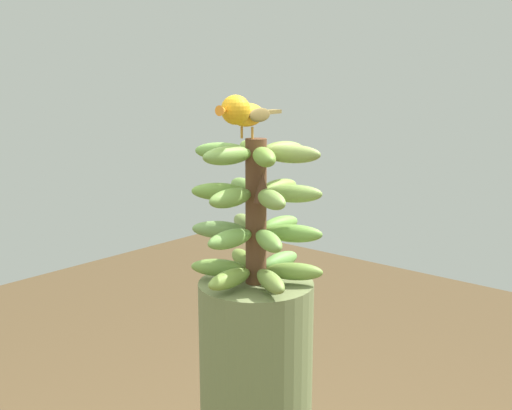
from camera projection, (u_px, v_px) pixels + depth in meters
banana_bunch at (256, 212)px, 1.22m from camera, size 0.28×0.26×0.30m
perched_bird at (243, 113)px, 1.17m from camera, size 0.22×0.07×0.09m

